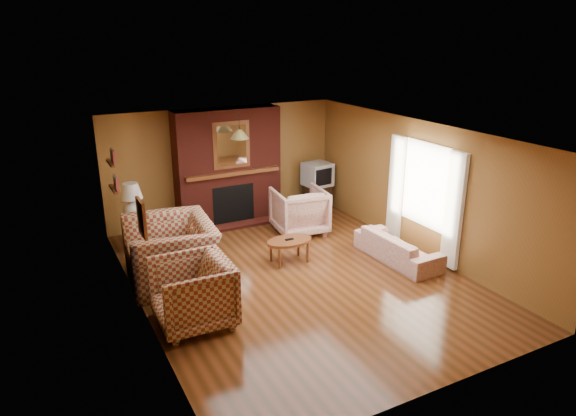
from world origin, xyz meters
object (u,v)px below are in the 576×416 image
floral_sofa (398,247)px  side_table (135,233)px  fireplace (228,167)px  plaid_armchair (193,293)px  table_lamp (131,199)px  tv_stand (317,197)px  crt_tv (317,174)px  plaid_loveseat (171,252)px  coffee_table (289,243)px  floral_armchair (299,211)px

floral_sofa → side_table: 4.83m
fireplace → plaid_armchair: (-1.95, -3.61, -0.71)m
table_lamp → tv_stand: table_lamp is taller
table_lamp → crt_tv: 4.17m
plaid_loveseat → side_table: 1.65m
table_lamp → plaid_loveseat: bearing=-81.2°
plaid_armchair → coffee_table: size_ratio=1.26×
fireplace → table_lamp: size_ratio=3.52×
plaid_loveseat → table_lamp: bearing=-165.9°
plaid_loveseat → crt_tv: crt_tv is taller
floral_armchair → coffee_table: (-0.83, -1.16, -0.09)m
plaid_loveseat → plaid_armchair: (-0.10, -1.45, -0.02)m
plaid_armchair → tv_stand: size_ratio=1.84×
floral_armchair → coffee_table: bearing=61.6°
side_table → crt_tv: bearing=4.7°
plaid_armchair → floral_armchair: 3.77m
plaid_armchair → table_lamp: bearing=-175.9°
floral_sofa → crt_tv: (0.15, 3.05, 0.57)m
plaid_armchair → table_lamp: table_lamp is taller
floral_armchair → coffee_table: size_ratio=1.21×
fireplace → plaid_armchair: size_ratio=2.30×
plaid_armchair → plaid_loveseat: bearing=177.3°
coffee_table → tv_stand: 2.93m
plaid_loveseat → floral_armchair: bearing=112.7°
coffee_table → plaid_loveseat: bearing=172.4°
fireplace → plaid_armchair: 4.16m
floral_armchair → plaid_armchair: bearing=45.7°
fireplace → crt_tv: 2.09m
tv_stand → crt_tv: size_ratio=0.91×
plaid_loveseat → floral_armchair: 2.99m
coffee_table → floral_armchair: bearing=54.3°
fireplace → tv_stand: bearing=-5.1°
plaid_armchair → coffee_table: plaid_armchair is taller
tv_stand → plaid_armchair: bearing=-138.9°
fireplace → floral_armchair: bearing=-51.6°
coffee_table → table_lamp: 3.01m
plaid_loveseat → floral_sofa: plaid_loveseat is taller
plaid_loveseat → coffee_table: bearing=87.6°
fireplace → floral_armchair: size_ratio=2.39×
side_table → fireplace: bearing=14.3°
floral_sofa → table_lamp: (-4.00, 2.71, 0.71)m
plaid_loveseat → tv_stand: (3.90, 1.97, -0.22)m
side_table → plaid_armchair: bearing=-87.2°
plaid_loveseat → side_table: (-0.25, 1.62, -0.21)m
coffee_table → side_table: 2.95m
fireplace → plaid_loveseat: bearing=-130.7°
coffee_table → crt_tv: 2.96m
plaid_armchair → side_table: size_ratio=1.79×
floral_armchair → crt_tv: crt_tv is taller
coffee_table → crt_tv: size_ratio=1.33×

